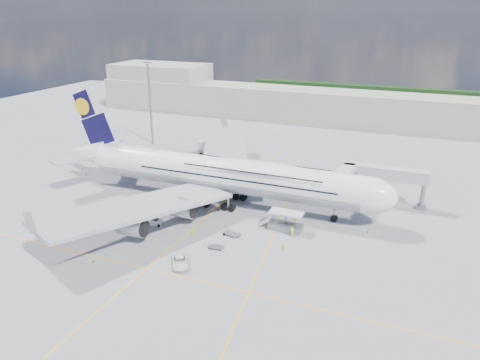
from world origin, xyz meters
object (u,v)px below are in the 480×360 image
at_px(service_van, 180,261).
at_px(cone_wing_left_inner, 194,169).
at_px(dolly_row_b, 91,216).
at_px(baggage_tug, 156,222).
at_px(crew_wing, 139,221).
at_px(cone_wing_right_inner, 184,213).
at_px(crew_nose, 292,232).
at_px(dolly_row_a, 127,204).
at_px(cone_tail, 86,174).
at_px(dolly_row_c, 127,219).
at_px(cargo_loader, 285,223).
at_px(cone_nose, 368,232).
at_px(dolly_back, 87,212).
at_px(dolly_nose_near, 216,247).
at_px(catering_truck_outer, 211,149).
at_px(cone_wing_right_outer, 93,260).
at_px(crew_van, 296,216).
at_px(crew_loader, 283,248).
at_px(crew_tug, 193,232).
at_px(catering_truck_inner, 242,168).
at_px(cone_wing_left_outer, 229,174).
at_px(jet_bridge, 369,176).
at_px(light_mast, 150,103).
at_px(dolly_nose_far, 232,234).
at_px(airliner, 222,174).

bearing_deg(service_van, cone_wing_left_inner, 82.33).
bearing_deg(dolly_row_b, baggage_tug, -10.11).
xyz_separation_m(crew_wing, cone_wing_right_inner, (5.54, 8.14, -0.68)).
bearing_deg(crew_nose, dolly_row_a, 130.72).
relative_size(cone_wing_right_inner, cone_tail, 1.23).
bearing_deg(dolly_row_c, cargo_loader, 1.65).
relative_size(baggage_tug, cone_wing_right_inner, 4.13).
bearing_deg(cone_nose, crew_nose, -151.76).
distance_m(dolly_back, dolly_nose_near, 30.74).
xyz_separation_m(catering_truck_outer, cone_wing_right_outer, (7.87, -62.19, -1.76)).
xyz_separation_m(baggage_tug, cone_wing_right_outer, (-2.29, -16.36, -0.39)).
bearing_deg(cone_tail, catering_truck_outer, 49.91).
xyz_separation_m(dolly_nose_near, baggage_tug, (-14.99, 4.02, 0.34)).
relative_size(dolly_row_c, crew_van, 1.81).
height_order(crew_loader, cone_wing_left_inner, crew_loader).
bearing_deg(crew_wing, crew_tug, -93.58).
bearing_deg(crew_wing, dolly_nose_near, -101.06).
distance_m(dolly_nose_near, cone_wing_right_outer, 21.23).
height_order(crew_tug, cone_wing_left_inner, crew_tug).
relative_size(catering_truck_inner, cone_wing_left_outer, 14.16).
bearing_deg(jet_bridge, cone_wing_left_outer, 169.40).
bearing_deg(cone_nose, cargo_loader, -163.98).
height_order(light_mast, cone_wing_right_outer, light_mast).
relative_size(cargo_loader, dolly_nose_far, 2.36).
xyz_separation_m(dolly_row_a, dolly_nose_near, (25.42, -9.09, -0.63)).
bearing_deg(dolly_nose_near, catering_truck_inner, 105.59).
xyz_separation_m(airliner, crew_tug, (1.49, -16.89, -5.93)).
height_order(dolly_row_a, cone_wing_left_outer, dolly_row_a).
bearing_deg(cone_nose, crew_tug, -154.95).
height_order(dolly_nose_far, service_van, service_van).
bearing_deg(dolly_row_c, cone_wing_left_outer, 62.41).
height_order(cargo_loader, cone_wing_right_inner, cargo_loader).
relative_size(cargo_loader, dolly_row_a, 2.85).
distance_m(cone_wing_left_inner, cone_tail, 27.97).
distance_m(dolly_nose_near, baggage_tug, 15.53).
distance_m(light_mast, cone_wing_right_inner, 57.56).
relative_size(dolly_row_c, dolly_back, 1.11).
bearing_deg(cone_wing_left_outer, catering_truck_outer, 131.92).
distance_m(dolly_nose_near, cone_wing_left_inner, 43.62).
height_order(service_van, cone_wing_right_outer, service_van).
height_order(jet_bridge, crew_wing, jet_bridge).
xyz_separation_m(cargo_loader, dolly_nose_near, (-9.14, -12.20, -0.93)).
distance_m(service_van, cone_wing_right_outer, 15.00).
height_order(light_mast, catering_truck_inner, light_mast).
xyz_separation_m(service_van, crew_tug, (-2.90, 10.12, 0.17)).
xyz_separation_m(jet_bridge, light_mast, (-69.81, 24.06, 6.35)).
bearing_deg(baggage_tug, cargo_loader, 3.20).
bearing_deg(service_van, crew_wing, 113.06).
xyz_separation_m(catering_truck_outer, cone_tail, (-22.75, -27.03, -1.79)).
height_order(jet_bridge, cargo_loader, jet_bridge).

